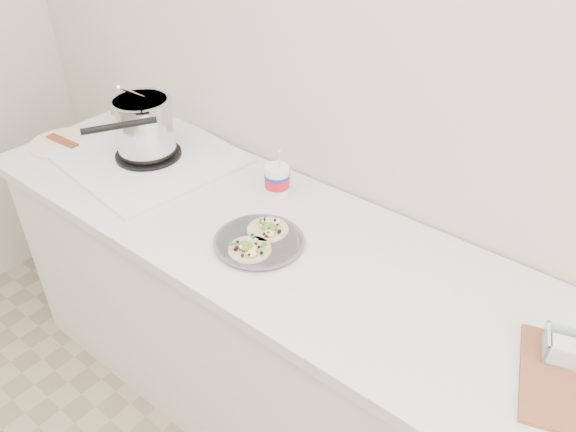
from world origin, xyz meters
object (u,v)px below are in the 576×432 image
Objects in this scene: taco_plate at (259,239)px; stove at (146,136)px; bacon_plate at (63,143)px; tub at (277,177)px.

stove is at bearing 169.13° from taco_plate.
stove is 2.61× the size of bacon_plate.
bacon_plate is at bearing -163.26° from tub.
tub is 0.77× the size of bacon_plate.
stove is 3.40× the size of tub.
taco_plate is 1.40× the size of tub.
tub is at bearing 118.77° from taco_plate.
taco_plate is at bearing -61.23° from tub.
stove reaches higher than taco_plate.
stove is at bearing -166.62° from tub.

